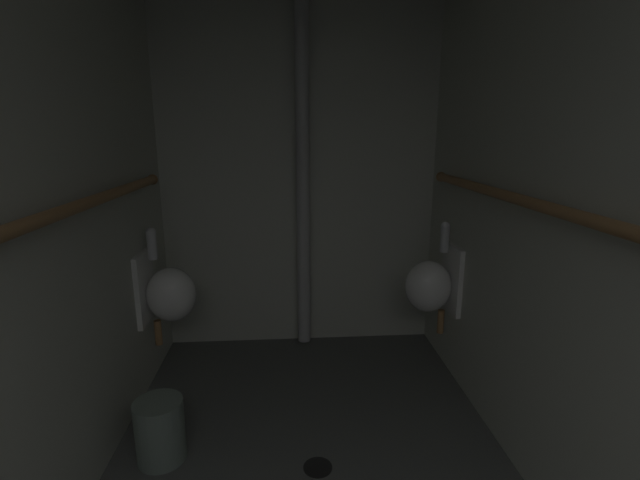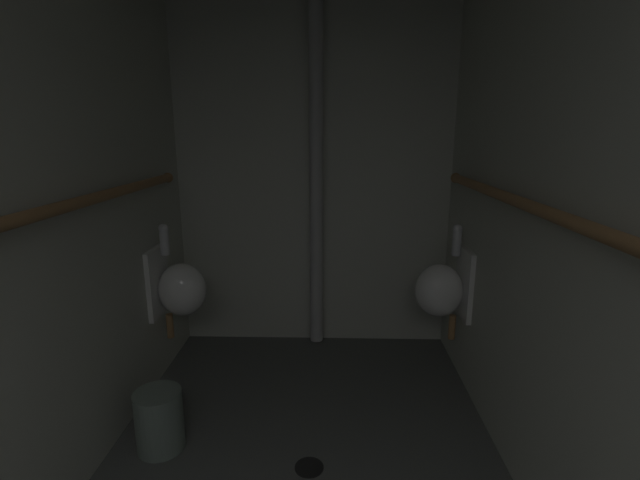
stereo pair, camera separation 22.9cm
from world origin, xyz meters
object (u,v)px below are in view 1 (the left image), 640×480
Objects in this scene: urinal_right_mid at (432,284)px; urinal_left_mid at (168,293)px; floor_drain at (318,467)px; standpipe_back_wall at (303,181)px; waste_bin at (160,430)px.

urinal_left_mid is at bearing -178.88° from urinal_right_mid.
urinal_right_mid is at bearing 47.19° from floor_drain.
standpipe_back_wall reaches higher than floor_drain.
urinal_right_mid reaches higher than waste_bin.
urinal_left_mid reaches higher than floor_drain.
urinal_right_mid is at bearing 1.12° from urinal_left_mid.
standpipe_back_wall reaches higher than waste_bin.
standpipe_back_wall is (0.86, 0.48, 0.63)m from urinal_left_mid.
standpipe_back_wall reaches higher than urinal_right_mid.
urinal_right_mid is (1.67, 0.03, 0.00)m from urinal_left_mid.
urinal_left_mid is 0.31× the size of standpipe_back_wall.
floor_drain is at bearing -43.81° from urinal_left_mid.
waste_bin reaches higher than floor_drain.
floor_drain is (0.01, -1.31, -1.23)m from standpipe_back_wall.
urinal_right_mid is 1.12m from standpipe_back_wall.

